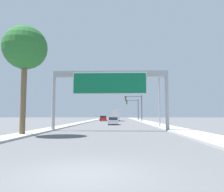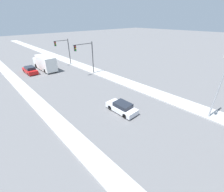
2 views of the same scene
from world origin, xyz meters
name	(u,v)px [view 1 (image 1 of 2)]	position (x,y,z in m)	size (l,w,h in m)	color
ground_plane	(85,174)	(0.00, 0.00, 0.00)	(300.00, 300.00, 0.00)	slate
sidewalk_right	(141,121)	(7.75, 60.00, 0.07)	(3.00, 120.00, 0.15)	#AEAEAE
median_strip_left	(92,120)	(-7.25, 60.00, 0.07)	(2.00, 120.00, 0.15)	#AEAEAE
sign_gantry	(110,82)	(0.00, 17.87, 5.48)	(13.30, 0.73, 6.78)	#9EA0A5
car_near_left	(103,119)	(-3.50, 57.50, 0.72)	(1.90, 4.78, 1.54)	red
car_far_right	(113,121)	(0.00, 33.06, 0.65)	(1.79, 4.26, 1.36)	silver
truck_box_primary	(115,115)	(0.00, 57.57, 1.69)	(2.48, 8.46, 3.32)	white
traffic_light_near_intersection	(136,104)	(5.41, 48.00, 4.50)	(4.43, 0.32, 6.70)	#3D3D3F
traffic_light_mid_block	(134,107)	(5.61, 58.00, 4.24)	(3.75, 0.32, 6.38)	#3D3D3F
palm_tree_foreground	(25,49)	(-7.27, 11.95, 7.61)	(3.86, 3.86, 9.65)	brown
street_lamp_right	(157,94)	(6.52, 24.77, 4.82)	(2.58, 0.28, 8.12)	#9EA0A5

